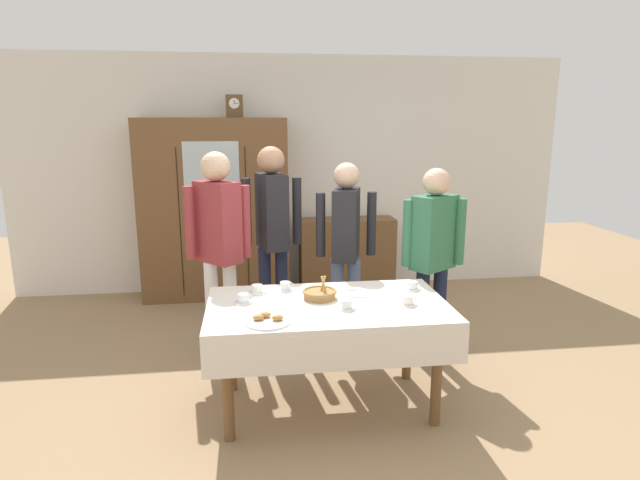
{
  "coord_description": "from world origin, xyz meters",
  "views": [
    {
      "loc": [
        -0.5,
        -3.57,
        1.98
      ],
      "look_at": [
        0.0,
        0.2,
        1.12
      ],
      "focal_mm": 29.75,
      "sensor_mm": 36.0,
      "label": 1
    }
  ],
  "objects_px": {
    "wall_cabinet": "(215,210)",
    "tea_cup_center": "(285,287)",
    "spoon_near_left": "(351,290)",
    "tea_cup_front_edge": "(412,286)",
    "book_stack": "(347,214)",
    "person_behind_table_right": "(346,238)",
    "bookshelf_low": "(347,254)",
    "mantel_clock": "(234,106)",
    "bread_basket": "(320,294)",
    "person_beside_shelf": "(218,236)",
    "pastry_plate": "(268,320)",
    "tea_cup_near_left": "(347,305)",
    "spoon_mid_left": "(361,297)",
    "person_by_cabinet": "(433,247)",
    "tea_cup_mid_right": "(257,289)",
    "dining_table": "(328,320)",
    "tea_cup_far_right": "(408,301)",
    "tea_cup_mid_left": "(244,299)",
    "person_near_right_end": "(272,224)"
  },
  "relations": [
    {
      "from": "tea_cup_near_left",
      "to": "tea_cup_mid_left",
      "type": "bearing_deg",
      "value": 162.5
    },
    {
      "from": "pastry_plate",
      "to": "dining_table",
      "type": "bearing_deg",
      "value": 32.04
    },
    {
      "from": "spoon_near_left",
      "to": "tea_cup_front_edge",
      "type": "bearing_deg",
      "value": -4.08
    },
    {
      "from": "book_stack",
      "to": "tea_cup_center",
      "type": "relative_size",
      "value": 1.61
    },
    {
      "from": "tea_cup_near_left",
      "to": "pastry_plate",
      "type": "relative_size",
      "value": 0.46
    },
    {
      "from": "wall_cabinet",
      "to": "tea_cup_mid_right",
      "type": "height_order",
      "value": "wall_cabinet"
    },
    {
      "from": "bread_basket",
      "to": "person_behind_table_right",
      "type": "bearing_deg",
      "value": 68.67
    },
    {
      "from": "tea_cup_front_edge",
      "to": "mantel_clock",
      "type": "bearing_deg",
      "value": 119.05
    },
    {
      "from": "tea_cup_mid_left",
      "to": "tea_cup_center",
      "type": "bearing_deg",
      "value": 37.82
    },
    {
      "from": "bookshelf_low",
      "to": "person_behind_table_right",
      "type": "relative_size",
      "value": 0.68
    },
    {
      "from": "tea_cup_near_left",
      "to": "bread_basket",
      "type": "bearing_deg",
      "value": 122.36
    },
    {
      "from": "mantel_clock",
      "to": "tea_cup_front_edge",
      "type": "distance_m",
      "value": 2.99
    },
    {
      "from": "tea_cup_mid_right",
      "to": "person_near_right_end",
      "type": "bearing_deg",
      "value": 80.65
    },
    {
      "from": "tea_cup_mid_right",
      "to": "spoon_mid_left",
      "type": "bearing_deg",
      "value": -14.72
    },
    {
      "from": "bookshelf_low",
      "to": "person_beside_shelf",
      "type": "relative_size",
      "value": 0.64
    },
    {
      "from": "mantel_clock",
      "to": "spoon_mid_left",
      "type": "distance_m",
      "value": 2.95
    },
    {
      "from": "tea_cup_near_left",
      "to": "tea_cup_front_edge",
      "type": "relative_size",
      "value": 1.0
    },
    {
      "from": "pastry_plate",
      "to": "spoon_near_left",
      "type": "height_order",
      "value": "pastry_plate"
    },
    {
      "from": "tea_cup_mid_right",
      "to": "pastry_plate",
      "type": "distance_m",
      "value": 0.58
    },
    {
      "from": "tea_cup_near_left",
      "to": "spoon_mid_left",
      "type": "relative_size",
      "value": 1.09
    },
    {
      "from": "bookshelf_low",
      "to": "person_beside_shelf",
      "type": "distance_m",
      "value": 2.33
    },
    {
      "from": "spoon_mid_left",
      "to": "person_by_cabinet",
      "type": "relative_size",
      "value": 0.07
    },
    {
      "from": "mantel_clock",
      "to": "tea_cup_mid_left",
      "type": "bearing_deg",
      "value": -88.21
    },
    {
      "from": "pastry_plate",
      "to": "person_beside_shelf",
      "type": "bearing_deg",
      "value": 107.06
    },
    {
      "from": "tea_cup_front_edge",
      "to": "person_by_cabinet",
      "type": "height_order",
      "value": "person_by_cabinet"
    },
    {
      "from": "bookshelf_low",
      "to": "tea_cup_near_left",
      "type": "relative_size",
      "value": 8.54
    },
    {
      "from": "bread_basket",
      "to": "person_beside_shelf",
      "type": "distance_m",
      "value": 1.06
    },
    {
      "from": "person_behind_table_right",
      "to": "book_stack",
      "type": "bearing_deg",
      "value": 79.16
    },
    {
      "from": "tea_cup_mid_left",
      "to": "person_near_right_end",
      "type": "xyz_separation_m",
      "value": [
        0.25,
        1.12,
        0.29
      ]
    },
    {
      "from": "person_beside_shelf",
      "to": "tea_cup_center",
      "type": "bearing_deg",
      "value": -46.09
    },
    {
      "from": "dining_table",
      "to": "tea_cup_far_right",
      "type": "xyz_separation_m",
      "value": [
        0.53,
        -0.07,
        0.14
      ]
    },
    {
      "from": "tea_cup_front_edge",
      "to": "bread_basket",
      "type": "bearing_deg",
      "value": -171.27
    },
    {
      "from": "tea_cup_front_edge",
      "to": "person_beside_shelf",
      "type": "distance_m",
      "value": 1.57
    },
    {
      "from": "bread_basket",
      "to": "person_by_cabinet",
      "type": "height_order",
      "value": "person_by_cabinet"
    },
    {
      "from": "wall_cabinet",
      "to": "tea_cup_center",
      "type": "relative_size",
      "value": 15.41
    },
    {
      "from": "wall_cabinet",
      "to": "person_by_cabinet",
      "type": "bearing_deg",
      "value": -46.06
    },
    {
      "from": "mantel_clock",
      "to": "bread_basket",
      "type": "xyz_separation_m",
      "value": [
        0.6,
        -2.45,
        -1.32
      ]
    },
    {
      "from": "bread_basket",
      "to": "person_by_cabinet",
      "type": "relative_size",
      "value": 0.15
    },
    {
      "from": "book_stack",
      "to": "tea_cup_near_left",
      "type": "relative_size",
      "value": 1.61
    },
    {
      "from": "tea_cup_mid_left",
      "to": "person_behind_table_right",
      "type": "bearing_deg",
      "value": 46.05
    },
    {
      "from": "person_near_right_end",
      "to": "tea_cup_mid_left",
      "type": "bearing_deg",
      "value": -102.46
    },
    {
      "from": "person_near_right_end",
      "to": "person_behind_table_right",
      "type": "xyz_separation_m",
      "value": [
        0.62,
        -0.22,
        -0.09
      ]
    },
    {
      "from": "book_stack",
      "to": "tea_cup_front_edge",
      "type": "relative_size",
      "value": 1.61
    },
    {
      "from": "tea_cup_front_edge",
      "to": "spoon_mid_left",
      "type": "distance_m",
      "value": 0.43
    },
    {
      "from": "tea_cup_far_right",
      "to": "tea_cup_center",
      "type": "xyz_separation_m",
      "value": [
        -0.8,
        0.42,
        0.0
      ]
    },
    {
      "from": "spoon_mid_left",
      "to": "person_by_cabinet",
      "type": "distance_m",
      "value": 0.91
    },
    {
      "from": "spoon_near_left",
      "to": "mantel_clock",
      "type": "bearing_deg",
      "value": 110.28
    },
    {
      "from": "mantel_clock",
      "to": "person_beside_shelf",
      "type": "bearing_deg",
      "value": -94.0
    },
    {
      "from": "mantel_clock",
      "to": "person_by_cabinet",
      "type": "xyz_separation_m",
      "value": [
        1.6,
        -1.92,
        -1.14
      ]
    },
    {
      "from": "book_stack",
      "to": "person_behind_table_right",
      "type": "xyz_separation_m",
      "value": [
        -0.31,
        -1.62,
        0.08
      ]
    }
  ]
}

